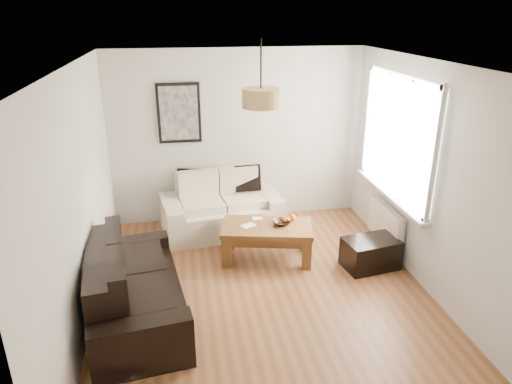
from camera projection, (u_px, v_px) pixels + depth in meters
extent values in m
plane|color=brown|center=(265.00, 294.00, 5.43)|extent=(4.50, 4.50, 0.00)
cube|color=white|center=(386.00, 224.00, 6.31)|extent=(0.10, 0.90, 0.52)
cylinder|color=tan|center=(261.00, 98.00, 4.89)|extent=(0.40, 0.40, 0.20)
cube|color=black|center=(371.00, 253.00, 5.94)|extent=(0.74, 0.54, 0.39)
cube|color=black|center=(190.00, 182.00, 6.87)|extent=(0.40, 0.21, 0.38)
cube|color=black|center=(247.00, 178.00, 7.00)|extent=(0.40, 0.15, 0.39)
imported|color=black|center=(282.00, 223.00, 6.06)|extent=(0.27, 0.27, 0.05)
sphere|color=orange|center=(288.00, 220.00, 6.11)|extent=(0.08, 0.08, 0.06)
sphere|color=orange|center=(293.00, 217.00, 6.19)|extent=(0.08, 0.08, 0.07)
sphere|color=orange|center=(284.00, 220.00, 6.11)|extent=(0.06, 0.06, 0.06)
cube|color=white|center=(248.00, 226.00, 6.04)|extent=(0.22, 0.19, 0.01)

